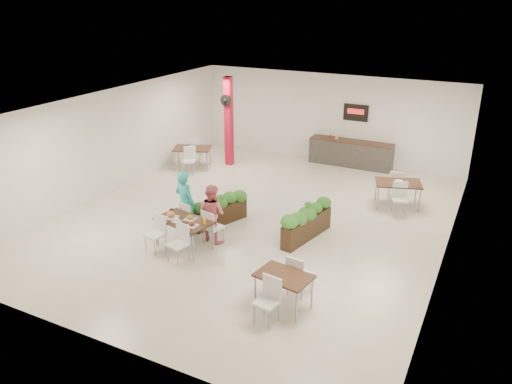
% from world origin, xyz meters
% --- Properties ---
extents(ground, '(12.00, 12.00, 0.00)m').
position_xyz_m(ground, '(0.00, 0.00, 0.00)').
color(ground, beige).
rests_on(ground, ground).
extents(room_shell, '(10.10, 12.10, 3.22)m').
position_xyz_m(room_shell, '(0.00, 0.00, 2.01)').
color(room_shell, white).
rests_on(room_shell, ground).
extents(red_column, '(0.40, 0.41, 3.20)m').
position_xyz_m(red_column, '(-3.00, 3.79, 1.64)').
color(red_column, '#AB0B28').
rests_on(red_column, ground).
extents(service_counter, '(3.00, 0.64, 2.20)m').
position_xyz_m(service_counter, '(1.00, 5.65, 0.49)').
color(service_counter, '#2E2B29').
rests_on(service_counter, ground).
extents(main_table, '(1.54, 1.84, 0.92)m').
position_xyz_m(main_table, '(-0.82, -2.31, 0.64)').
color(main_table, black).
rests_on(main_table, ground).
extents(diner_man, '(0.71, 0.54, 1.74)m').
position_xyz_m(diner_man, '(-1.20, -1.65, 0.87)').
color(diner_man, '#28ADA8').
rests_on(diner_man, ground).
extents(diner_woman, '(0.84, 0.71, 1.51)m').
position_xyz_m(diner_woman, '(-0.40, -1.65, 0.75)').
color(diner_woman, '#DF6372').
rests_on(diner_woman, ground).
extents(planter_left, '(0.92, 1.67, 0.92)m').
position_xyz_m(planter_left, '(-0.71, -0.76, 0.49)').
color(planter_left, black).
rests_on(planter_left, ground).
extents(planter_right, '(0.73, 1.92, 1.02)m').
position_xyz_m(planter_right, '(1.71, -0.50, 0.50)').
color(planter_right, black).
rests_on(planter_right, ground).
extents(side_table_a, '(1.52, 1.65, 0.92)m').
position_xyz_m(side_table_a, '(-4.00, 2.87, 0.64)').
color(side_table_a, black).
rests_on(side_table_a, ground).
extents(side_table_b, '(1.50, 1.67, 0.92)m').
position_xyz_m(side_table_b, '(3.32, 2.66, 0.64)').
color(side_table_b, black).
rests_on(side_table_b, ground).
extents(side_table_c, '(1.17, 1.67, 0.92)m').
position_xyz_m(side_table_c, '(2.40, -3.55, 0.61)').
color(side_table_c, black).
rests_on(side_table_c, ground).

